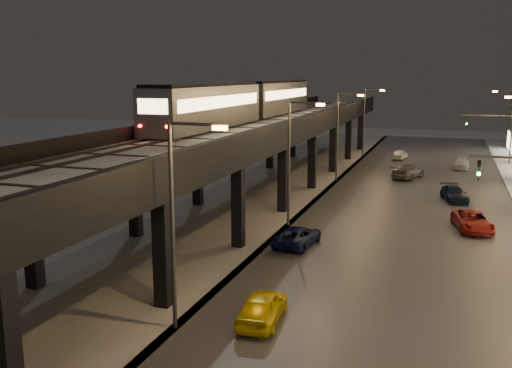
% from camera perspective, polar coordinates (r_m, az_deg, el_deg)
% --- Properties ---
extents(road_surface, '(17.00, 120.00, 0.06)m').
position_cam_1_polar(road_surface, '(44.09, 15.01, -3.64)').
color(road_surface, '#46474D').
rests_on(road_surface, ground).
extents(under_viaduct_pavement, '(11.00, 120.00, 0.06)m').
position_cam_1_polar(under_viaduct_pavement, '(46.86, -1.69, -2.41)').
color(under_viaduct_pavement, '#9FA1A8').
rests_on(under_viaduct_pavement, ground).
extents(elevated_viaduct, '(9.00, 100.00, 6.30)m').
position_cam_1_polar(elevated_viaduct, '(42.97, -3.21, 3.93)').
color(elevated_viaduct, black).
rests_on(elevated_viaduct, ground).
extents(viaduct_trackbed, '(8.40, 100.00, 0.32)m').
position_cam_1_polar(viaduct_trackbed, '(43.00, -3.17, 4.97)').
color(viaduct_trackbed, '#B2B7C1').
rests_on(viaduct_trackbed, elevated_viaduct).
extents(viaduct_parapet_streetside, '(0.30, 100.00, 1.10)m').
position_cam_1_polar(viaduct_parapet_streetside, '(41.55, 2.44, 5.41)').
color(viaduct_parapet_streetside, black).
rests_on(viaduct_parapet_streetside, elevated_viaduct).
extents(viaduct_parapet_far, '(0.30, 100.00, 1.10)m').
position_cam_1_polar(viaduct_parapet_far, '(44.79, -8.34, 5.71)').
color(viaduct_parapet_far, black).
rests_on(viaduct_parapet_far, elevated_viaduct).
extents(streetlight_left_1, '(2.57, 0.28, 9.00)m').
position_cam_1_polar(streetlight_left_1, '(23.85, -7.82, -2.79)').
color(streetlight_left_1, '#38383A').
rests_on(streetlight_left_1, ground).
extents(streetlight_left_2, '(2.57, 0.28, 9.00)m').
position_cam_1_polar(streetlight_left_2, '(40.45, 3.68, 2.94)').
color(streetlight_left_2, '#38383A').
rests_on(streetlight_left_2, ground).
extents(streetlight_left_3, '(2.57, 0.28, 9.00)m').
position_cam_1_polar(streetlight_left_3, '(57.90, 8.41, 5.27)').
color(streetlight_left_3, '#38383A').
rests_on(streetlight_left_3, ground).
extents(streetlight_left_4, '(2.57, 0.28, 9.00)m').
position_cam_1_polar(streetlight_left_4, '(75.60, 10.95, 6.50)').
color(streetlight_left_4, '#38383A').
rests_on(streetlight_left_4, ground).
extents(streetlight_right_4, '(2.56, 0.28, 9.00)m').
position_cam_1_polar(streetlight_right_4, '(75.16, 24.06, 5.72)').
color(streetlight_right_4, '#38383A').
rests_on(streetlight_right_4, ground).
extents(subway_train, '(2.97, 36.33, 3.55)m').
position_cam_1_polar(subway_train, '(54.73, -0.96, 8.36)').
color(subway_train, gray).
rests_on(subway_train, viaduct_trackbed).
extents(car_taxi, '(1.96, 4.23, 1.40)m').
position_cam_1_polar(car_taxi, '(25.76, 0.63, -12.27)').
color(car_taxi, '#DEBC05').
rests_on(car_taxi, ground).
extents(car_mid_silver, '(2.57, 4.68, 1.24)m').
position_cam_1_polar(car_mid_silver, '(36.64, 4.17, -5.30)').
color(car_mid_silver, '#0C153C').
rests_on(car_mid_silver, ground).
extents(car_mid_dark, '(3.49, 5.53, 1.49)m').
position_cam_1_polar(car_mid_dark, '(61.99, 14.93, 1.20)').
color(car_mid_dark, '#525356').
rests_on(car_mid_dark, ground).
extents(car_far_white, '(2.01, 3.93, 1.28)m').
position_cam_1_polar(car_far_white, '(75.50, 14.20, 2.85)').
color(car_far_white, white).
rests_on(car_far_white, ground).
extents(car_onc_dark, '(3.14, 5.17, 1.34)m').
position_cam_1_polar(car_onc_dark, '(42.74, 20.85, -3.57)').
color(car_onc_dark, maroon).
rests_on(car_onc_dark, ground).
extents(car_onc_white, '(2.73, 4.58, 1.24)m').
position_cam_1_polar(car_onc_white, '(52.09, 19.22, -0.99)').
color(car_onc_white, black).
rests_on(car_onc_white, ground).
extents(car_onc_red, '(1.75, 4.21, 1.42)m').
position_cam_1_polar(car_onc_red, '(69.93, 19.83, 1.96)').
color(car_onc_red, silver).
rests_on(car_onc_red, ground).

